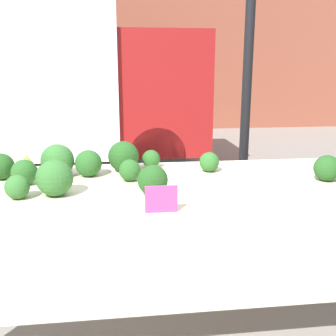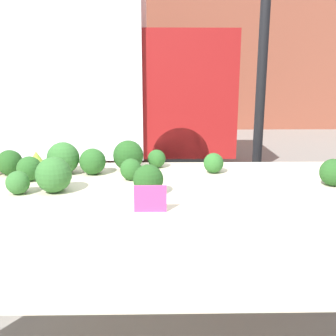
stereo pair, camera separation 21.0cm
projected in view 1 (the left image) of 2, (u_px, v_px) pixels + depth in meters
The scene contains 19 objects.
ground_plane at pixel (168, 318), 2.33m from camera, with size 40.00×40.00×0.00m, color gray.
building_facade at pixel (128, 15), 9.12m from camera, with size 16.00×0.60×5.31m.
tent_pole at pixel (247, 91), 2.88m from camera, with size 0.07×0.07×2.55m.
parked_truck at pixel (18, 76), 5.31m from camera, with size 4.71×1.82×2.52m.
market_table at pixel (170, 202), 2.08m from camera, with size 2.39×0.93×0.84m.
romanesco_head at pixel (27, 163), 2.34m from camera, with size 0.13×0.13×0.10m.
broccoli_head_0 at pixel (17, 187), 1.84m from camera, with size 0.11×0.11×0.11m.
broccoli_head_1 at pixel (153, 180), 1.90m from camera, with size 0.15×0.15×0.15m.
broccoli_head_2 at pixel (55, 178), 1.88m from camera, with size 0.18×0.18×0.18m.
broccoli_head_3 at pixel (151, 159), 2.42m from camera, with size 0.11×0.11×0.11m.
broccoli_head_4 at pixel (1, 167), 2.16m from camera, with size 0.15×0.15×0.15m.
broccoli_head_5 at pixel (57, 161), 2.22m from camera, with size 0.19×0.19×0.19m.
broccoli_head_6 at pixel (88, 163), 2.22m from camera, with size 0.15×0.15×0.15m.
broccoli_head_7 at pixel (327, 168), 2.14m from camera, with size 0.14×0.14×0.14m.
broccoli_head_8 at pixel (209, 162), 2.33m from camera, with size 0.12×0.12×0.12m.
broccoli_head_9 at pixel (130, 170), 2.14m from camera, with size 0.12×0.12×0.12m.
broccoli_head_10 at pixel (24, 172), 2.06m from camera, with size 0.14×0.14×0.14m.
broccoli_head_11 at pixel (123, 156), 2.33m from camera, with size 0.18×0.18×0.18m.
price_sign at pixel (161, 199), 1.66m from camera, with size 0.14×0.01×0.12m.
Camera 1 is at (-0.25, -2.02, 1.43)m, focal length 42.00 mm.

